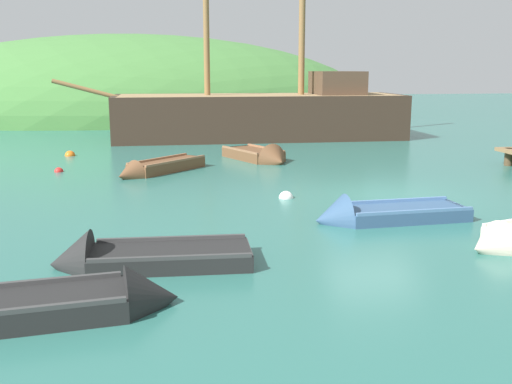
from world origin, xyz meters
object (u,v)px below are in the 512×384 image
rowboat_outer_right (377,217)px  rowboat_outer_left (133,261)px  rowboat_near_dock (261,158)px  buoy_white (286,198)px  buoy_orange (70,156)px  sailing_ship (262,121)px  rowboat_portside (61,309)px  rowboat_far (157,169)px  buoy_red (59,172)px

rowboat_outer_right → rowboat_outer_left: bearing=20.2°
rowboat_near_dock → buoy_white: 6.46m
rowboat_outer_right → buoy_orange: size_ratio=8.78×
sailing_ship → rowboat_outer_right: sailing_ship is taller
rowboat_outer_left → rowboat_portside: rowboat_outer_left is taller
rowboat_far → rowboat_portside: (-1.37, -11.36, -0.02)m
rowboat_outer_right → buoy_orange: 14.18m
rowboat_portside → buoy_red: size_ratio=13.13×
buoy_white → rowboat_outer_right: bearing=-60.8°
sailing_ship → buoy_white: bearing=83.6°
sailing_ship → rowboat_outer_left: 19.25m
sailing_ship → rowboat_outer_left: size_ratio=4.73×
sailing_ship → buoy_orange: (-8.42, -4.53, -0.82)m
sailing_ship → buoy_orange: sailing_ship is taller
rowboat_outer_left → buoy_white: size_ratio=9.23×
buoy_white → rowboat_near_dock: bearing=85.8°
rowboat_outer_right → buoy_white: size_ratio=9.36×
rowboat_far → rowboat_portside: 11.44m
sailing_ship → rowboat_outer_right: (-0.29, -16.15, -0.74)m
rowboat_portside → buoy_white: size_ratio=10.25×
rowboat_outer_left → buoy_red: size_ratio=11.82×
rowboat_outer_right → buoy_white: 3.06m
rowboat_outer_right → rowboat_outer_left: (-5.28, -2.26, -0.00)m
rowboat_near_dock → buoy_red: size_ratio=11.39×
rowboat_portside → buoy_white: 8.37m
rowboat_outer_left → buoy_orange: (-2.85, 13.88, -0.08)m
rowboat_outer_left → buoy_orange: rowboat_outer_left is taller
buoy_red → buoy_white: 8.35m
buoy_red → rowboat_near_dock: bearing=9.9°
rowboat_near_dock → rowboat_far: rowboat_near_dock is taller
rowboat_outer_right → rowboat_near_dock: rowboat_near_dock is taller
sailing_ship → buoy_red: 11.74m
rowboat_outer_left → buoy_orange: bearing=-75.4°
rowboat_outer_right → rowboat_far: bearing=-58.9°
rowboat_outer_left → buoy_white: rowboat_outer_left is taller
rowboat_outer_left → buoy_white: 6.22m
rowboat_outer_right → rowboat_far: rowboat_outer_right is taller
buoy_orange → buoy_white: size_ratio=1.07×
rowboat_far → rowboat_outer_left: 9.39m
buoy_orange → buoy_white: (6.65, -8.95, 0.00)m
rowboat_outer_right → rowboat_far: (-4.82, 7.11, 0.03)m
buoy_white → buoy_orange: bearing=126.6°
rowboat_near_dock → buoy_white: (-0.48, -6.44, -0.12)m
rowboat_far → buoy_red: (-3.19, 0.78, -0.12)m
rowboat_far → buoy_white: (3.33, -4.44, -0.12)m
buoy_red → buoy_orange: size_ratio=0.73×
sailing_ship → rowboat_near_dock: bearing=80.6°
rowboat_near_dock → buoy_red: (-7.00, -1.22, -0.12)m
rowboat_outer_right → rowboat_portside: size_ratio=0.91×
rowboat_far → buoy_white: rowboat_far is taller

